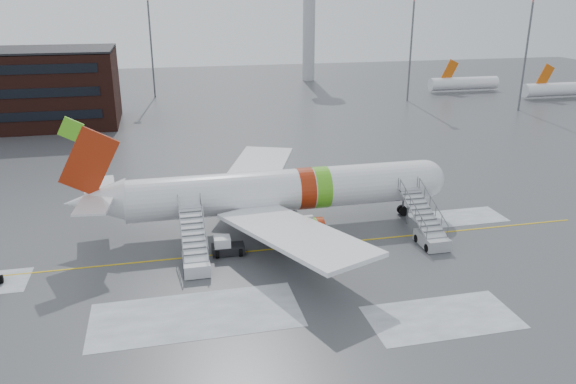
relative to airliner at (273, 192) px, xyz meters
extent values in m
plane|color=#494C4F|center=(-2.15, -3.89, -3.42)|extent=(260.00, 260.00, 0.00)
cylinder|color=white|center=(0.95, 0.00, 0.08)|extent=(28.00, 3.80, 3.80)
sphere|color=white|center=(14.95, 0.00, 0.08)|extent=(3.80, 3.80, 3.80)
cube|color=black|center=(16.00, 0.00, 0.58)|extent=(1.09, 1.60, 0.97)
cone|color=white|center=(-15.45, 0.00, 0.33)|extent=(5.20, 3.72, 3.72)
cube|color=#9F260C|center=(-15.55, 0.00, 3.88)|extent=(5.27, 0.30, 6.09)
cube|color=#5DC11F|center=(-16.65, 0.00, 6.68)|extent=(2.16, 0.26, 2.16)
cube|color=white|center=(-15.25, 2.60, 0.98)|extent=(3.07, 4.85, 0.18)
cube|color=white|center=(-15.25, -2.60, 0.98)|extent=(3.07, 4.85, 0.18)
cube|color=white|center=(-0.05, 8.50, -0.52)|extent=(10.72, 15.97, 1.13)
cube|color=white|center=(-0.05, -8.50, -0.52)|extent=(10.72, 15.97, 1.13)
cylinder|color=white|center=(1.45, 5.20, -1.87)|extent=(3.40, 2.10, 2.10)
cylinder|color=white|center=(1.45, -5.20, -1.87)|extent=(3.40, 2.10, 2.10)
cylinder|color=#595B60|center=(12.95, 0.00, -2.52)|extent=(0.20, 0.20, 1.80)
cylinder|color=black|center=(12.95, 0.00, -2.97)|extent=(0.90, 0.56, 0.90)
cylinder|color=black|center=(0.45, 2.40, -2.97)|extent=(0.90, 0.56, 0.90)
cylinder|color=black|center=(0.45, -2.40, -2.97)|extent=(0.90, 0.56, 0.90)
cube|color=#A4A6AB|center=(12.38, -7.30, -2.87)|extent=(2.00, 3.20, 1.00)
cube|color=#A4A6AB|center=(12.38, -5.20, -1.19)|extent=(1.90, 5.87, 2.52)
cube|color=#A4A6AB|center=(12.38, -1.90, -0.02)|extent=(1.90, 1.40, 0.15)
cylinder|color=#595B60|center=(12.38, -2.30, -1.72)|extent=(0.16, 0.16, 3.40)
cylinder|color=black|center=(11.48, -8.30, -3.07)|extent=(0.25, 0.70, 0.70)
cylinder|color=black|center=(13.28, -6.30, -3.07)|extent=(0.25, 0.70, 0.70)
cube|color=silver|center=(-7.65, -7.30, -2.87)|extent=(2.00, 3.20, 1.00)
cube|color=silver|center=(-7.65, -5.20, -1.19)|extent=(1.90, 5.87, 2.52)
cube|color=silver|center=(-7.65, -1.90, -0.02)|extent=(1.90, 1.40, 0.15)
cylinder|color=#595B60|center=(-7.65, -2.30, -1.72)|extent=(0.16, 0.16, 3.40)
cylinder|color=black|center=(-8.55, -8.30, -3.07)|extent=(0.25, 0.70, 0.70)
cylinder|color=black|center=(-6.75, -6.30, -3.07)|extent=(0.25, 0.70, 0.70)
cube|color=black|center=(-4.83, -4.90, -2.99)|extent=(2.72, 1.52, 0.67)
cube|color=white|center=(-5.31, -4.88, -2.32)|extent=(1.38, 1.38, 0.86)
cube|color=black|center=(-5.31, -4.88, -1.98)|extent=(1.19, 1.28, 0.14)
cylinder|color=black|center=(-5.81, -5.54, -3.08)|extent=(0.31, 0.68, 0.67)
cylinder|color=black|center=(-3.90, -5.60, -3.08)|extent=(0.31, 0.68, 0.67)
cylinder|color=black|center=(-5.76, -4.20, -3.08)|extent=(0.31, 0.68, 0.67)
cylinder|color=black|center=(-3.85, -4.26, -3.08)|extent=(0.31, 0.68, 0.67)
cylinder|color=#B2B5BA|center=(27.85, 91.11, 10.58)|extent=(3.00, 3.00, 28.00)
cylinder|color=#595B60|center=(39.85, 58.11, 6.18)|extent=(0.36, 0.36, 19.20)
cylinder|color=#595B60|center=(-10.15, 74.11, 6.18)|extent=(0.36, 0.36, 19.20)
cylinder|color=#595B60|center=(55.85, 44.11, 6.18)|extent=(0.36, 0.36, 19.20)
camera|label=1|loc=(-9.57, -47.31, 16.95)|focal=35.00mm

